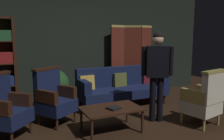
{
  "coord_description": "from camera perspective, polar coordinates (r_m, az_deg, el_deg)",
  "views": [
    {
      "loc": [
        -1.92,
        -3.37,
        1.64
      ],
      "look_at": [
        0.0,
        0.8,
        0.95
      ],
      "focal_mm": 37.39,
      "sensor_mm": 36.0,
      "label": 1
    }
  ],
  "objects": [
    {
      "name": "book_black_cloth",
      "position": [
        3.94,
        0.43,
        -9.28
      ],
      "size": [
        0.25,
        0.24,
        0.03
      ],
      "primitive_type": "cube",
      "rotation": [
        0.0,
        0.0,
        0.3
      ],
      "color": "black",
      "rests_on": "coffee_table"
    },
    {
      "name": "armchair_wing_right",
      "position": [
        4.15,
        -24.71,
        -8.34
      ],
      "size": [
        0.82,
        0.82,
        1.04
      ],
      "color": "black",
      "rests_on": "ground_plane"
    },
    {
      "name": "standing_figure",
      "position": [
        4.43,
        10.98,
        0.41
      ],
      "size": [
        0.53,
        0.37,
        1.7
      ],
      "color": "black",
      "rests_on": "ground_plane"
    },
    {
      "name": "folding_screen",
      "position": [
        6.41,
        4.95,
        2.65
      ],
      "size": [
        1.28,
        0.27,
        1.9
      ],
      "color": "#5B2319",
      "rests_on": "ground_plane"
    },
    {
      "name": "coffee_table",
      "position": [
        4.01,
        -0.16,
        -9.88
      ],
      "size": [
        1.0,
        0.64,
        0.42
      ],
      "color": "black",
      "rests_on": "ground_plane"
    },
    {
      "name": "back_wall",
      "position": [
        6.14,
        -6.48,
        6.25
      ],
      "size": [
        7.2,
        0.1,
        2.8
      ],
      "primitive_type": "cube",
      "color": "black",
      "rests_on": "ground_plane"
    },
    {
      "name": "armchair_gilt_accent",
      "position": [
        4.57,
        21.61,
        -6.66
      ],
      "size": [
        0.69,
        0.68,
        1.04
      ],
      "color": "tan",
      "rests_on": "ground_plane"
    },
    {
      "name": "potted_plant",
      "position": [
        5.28,
        -13.58,
        -4.01
      ],
      "size": [
        0.59,
        0.59,
        0.89
      ],
      "color": "brown",
      "rests_on": "ground_plane"
    },
    {
      "name": "armchair_wing_left",
      "position": [
        4.49,
        -14.02,
        -6.56
      ],
      "size": [
        0.8,
        0.8,
        1.04
      ],
      "color": "black",
      "rests_on": "ground_plane"
    },
    {
      "name": "velvet_couch",
      "position": [
        5.55,
        2.35,
        -3.81
      ],
      "size": [
        2.12,
        0.78,
        0.88
      ],
      "color": "black",
      "rests_on": "ground_plane"
    },
    {
      "name": "ground_plane",
      "position": [
        4.21,
        4.69,
        -14.39
      ],
      "size": [
        10.0,
        10.0,
        0.0
      ],
      "primitive_type": "plane",
      "color": "black"
    }
  ]
}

